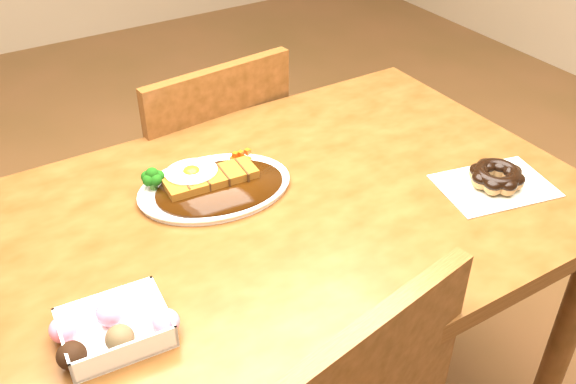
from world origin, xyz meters
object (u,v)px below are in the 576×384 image
donut_box (113,329)px  chair_far (202,182)px  table (286,245)px  pon_de_ring (496,177)px  katsu_curry_plate (212,184)px

donut_box → chair_far: bearing=56.7°
chair_far → donut_box: 0.87m
table → pon_de_ring: bearing=-22.5°
chair_far → pon_de_ring: (0.35, -0.70, 0.29)m
chair_far → donut_box: size_ratio=4.71×
table → donut_box: donut_box is taller
pon_de_ring → donut_box: bearing=179.0°
pon_de_ring → table: bearing=157.5°
chair_far → katsu_curry_plate: (-0.15, -0.41, 0.29)m
table → pon_de_ring: (0.40, -0.17, 0.12)m
katsu_curry_plate → pon_de_ring: 0.58m
chair_far → donut_box: (-0.45, -0.69, 0.29)m
chair_far → table: bearing=79.5°
table → chair_far: bearing=84.5°
katsu_curry_plate → donut_box: 0.41m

